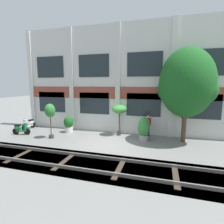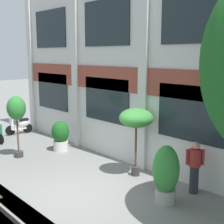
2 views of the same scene
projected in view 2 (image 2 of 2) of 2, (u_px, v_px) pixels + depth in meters
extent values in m
plane|color=slate|center=(80.00, 191.00, 9.28)|extent=(80.00, 80.00, 0.00)
cube|color=silver|center=(150.00, 52.00, 10.54)|extent=(15.51, 0.50, 8.15)
cube|color=brown|center=(144.00, 81.00, 10.54)|extent=(15.51, 0.06, 0.90)
cube|color=silver|center=(30.00, 53.00, 15.95)|extent=(0.36, 0.16, 8.15)
cube|color=silver|center=(75.00, 52.00, 13.14)|extent=(0.36, 0.16, 8.15)
cube|color=silver|center=(144.00, 52.00, 10.33)|extent=(0.36, 0.16, 8.15)
cube|color=#1E282D|center=(52.00, 91.00, 14.90)|extent=(2.48, 0.04, 1.70)
cube|color=#1E282D|center=(106.00, 100.00, 12.09)|extent=(2.48, 0.04, 1.70)
cube|color=#1E282D|center=(192.00, 114.00, 9.29)|extent=(2.48, 0.04, 1.70)
cube|color=#1E282D|center=(50.00, 29.00, 14.37)|extent=(2.48, 0.04, 1.70)
cube|color=#1E282D|center=(106.00, 23.00, 11.56)|extent=(2.48, 0.04, 1.70)
cube|color=#1E282D|center=(197.00, 13.00, 8.75)|extent=(2.48, 0.04, 1.70)
cube|color=slate|center=(8.00, 214.00, 7.78)|extent=(23.51, 0.07, 0.15)
cylinder|color=#333333|center=(19.00, 154.00, 12.30)|extent=(0.34, 0.34, 0.23)
cylinder|color=brown|center=(18.00, 132.00, 12.14)|extent=(0.07, 0.07, 1.55)
ellipsoid|color=#2D7A33|center=(16.00, 108.00, 11.96)|extent=(0.72, 0.72, 0.94)
cylinder|color=beige|center=(61.00, 146.00, 13.11)|extent=(0.61, 0.61, 0.43)
ellipsoid|color=#19561E|center=(60.00, 132.00, 13.00)|extent=(0.74, 0.74, 0.92)
cylinder|color=#333333|center=(135.00, 171.00, 10.44)|extent=(0.28, 0.28, 0.31)
cylinder|color=#4C3826|center=(136.00, 144.00, 10.27)|extent=(0.07, 0.07, 1.53)
ellipsoid|color=#388438|center=(136.00, 118.00, 10.10)|extent=(1.12, 1.12, 0.63)
cylinder|color=gray|center=(165.00, 196.00, 8.52)|extent=(0.56, 0.56, 0.39)
ellipsoid|color=#2D7A33|center=(166.00, 169.00, 8.38)|extent=(0.73, 0.73, 1.33)
sphere|color=#E04C23|center=(166.00, 154.00, 8.30)|extent=(0.40, 0.40, 0.40)
cylinder|color=black|center=(0.00, 139.00, 14.04)|extent=(0.49, 0.17, 0.48)
cylinder|color=black|center=(10.00, 131.00, 15.57)|extent=(0.14, 0.49, 0.48)
cylinder|color=black|center=(28.00, 128.00, 16.10)|extent=(0.14, 0.49, 0.48)
cube|color=silver|center=(19.00, 129.00, 15.83)|extent=(0.31, 0.70, 0.08)
ellipsoid|color=silver|center=(24.00, 123.00, 15.94)|extent=(0.32, 0.58, 0.36)
cube|color=black|center=(24.00, 119.00, 15.90)|extent=(0.27, 0.46, 0.10)
cube|color=silver|center=(11.00, 124.00, 15.56)|extent=(0.29, 0.15, 0.60)
cylinder|color=#B7B7BF|center=(11.00, 116.00, 15.47)|extent=(0.50, 0.09, 0.03)
cylinder|color=#282833|center=(194.00, 180.00, 9.07)|extent=(0.26, 0.26, 0.82)
cylinder|color=maroon|center=(195.00, 158.00, 8.95)|extent=(0.34, 0.34, 0.51)
sphere|color=tan|center=(196.00, 146.00, 8.88)|extent=(0.22, 0.22, 0.22)
cylinder|color=maroon|center=(187.00, 157.00, 8.96)|extent=(0.09, 0.09, 0.46)
cylinder|color=maroon|center=(203.00, 157.00, 8.93)|extent=(0.09, 0.09, 0.46)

